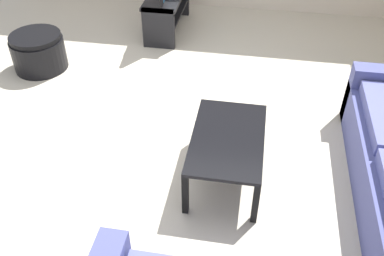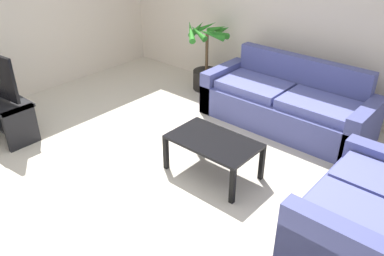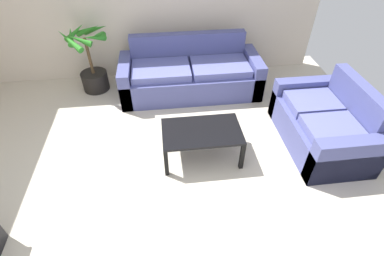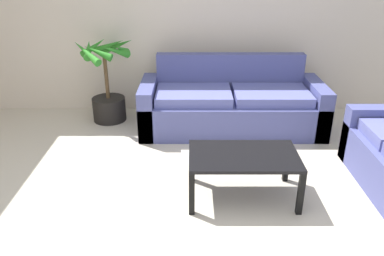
% 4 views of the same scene
% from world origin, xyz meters
% --- Properties ---
extents(ground_plane, '(6.60, 6.60, 0.00)m').
position_xyz_m(ground_plane, '(0.00, 0.00, 0.00)').
color(ground_plane, beige).
extents(wall_back, '(6.00, 0.06, 2.70)m').
position_xyz_m(wall_back, '(0.00, 3.00, 1.35)').
color(wall_back, beige).
rests_on(wall_back, ground).
extents(couch_main, '(2.29, 0.90, 0.90)m').
position_xyz_m(couch_main, '(0.65, 2.28, 0.30)').
color(couch_main, '#4C518C').
rests_on(couch_main, ground).
extents(coffee_table, '(0.99, 0.60, 0.44)m').
position_xyz_m(coffee_table, '(0.62, 0.72, 0.38)').
color(coffee_table, black).
rests_on(coffee_table, ground).
extents(potted_palm, '(0.79, 0.81, 1.12)m').
position_xyz_m(potted_palm, '(-0.97, 2.55, 0.46)').
color(potted_palm, black).
rests_on(potted_palm, ground).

